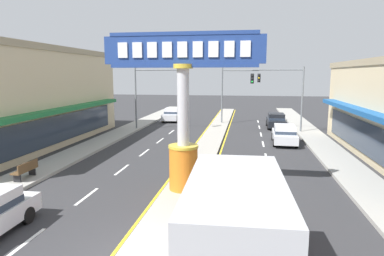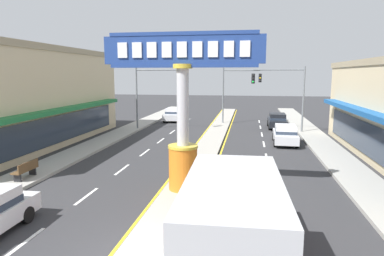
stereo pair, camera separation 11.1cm
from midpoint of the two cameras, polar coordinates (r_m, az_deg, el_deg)
median_strip at (r=27.62m, az=2.99°, el=-2.28°), size 1.85×52.00×0.14m
sidewalk_left at (r=28.01m, az=-15.44°, el=-2.40°), size 2.32×60.00×0.18m
sidewalk_right at (r=26.15m, az=21.80°, el=-3.52°), size 2.32×60.00×0.18m
lane_markings at (r=26.31m, az=2.67°, el=-2.99°), size 8.59×52.00×0.01m
district_sign at (r=15.41m, az=-1.70°, el=2.27°), size 7.24×1.39×7.19m
storefront_left at (r=28.83m, az=-27.78°, el=4.62°), size 8.15×21.33×7.57m
traffic_light_left_side at (r=33.17m, az=-6.71°, el=6.84°), size 4.86×0.46×6.20m
traffic_light_right_side at (r=32.70m, az=15.01°, el=6.57°), size 4.86×0.46×6.20m
traffic_light_median_far at (r=37.56m, az=7.30°, el=7.00°), size 4.20×0.46×6.20m
sedan_near_right_lane at (r=27.79m, az=15.20°, el=-1.01°), size 1.94×4.35×1.53m
sedan_far_right_lane at (r=40.22m, az=-3.48°, el=2.32°), size 2.01×4.39×1.53m
box_truck_near_left_lane at (r=9.13m, az=6.95°, el=-15.55°), size 2.41×6.97×3.12m
sedan_mid_left_lane at (r=35.81m, az=13.88°, el=1.24°), size 1.84×4.30×1.53m
street_bench at (r=19.45m, az=-26.37°, el=-6.32°), size 0.48×1.60×0.88m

